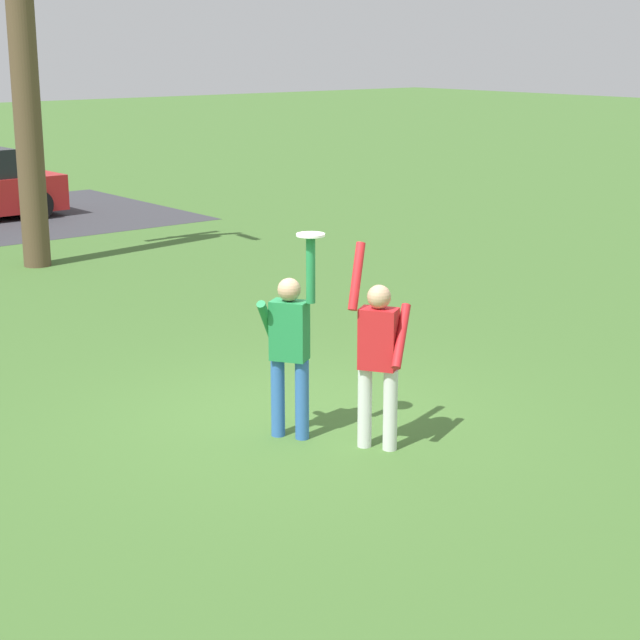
{
  "coord_description": "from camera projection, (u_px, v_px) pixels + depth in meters",
  "views": [
    {
      "loc": [
        -6.53,
        -8.3,
        3.89
      ],
      "look_at": [
        -0.14,
        -0.47,
        1.22
      ],
      "focal_mm": 59.51,
      "sensor_mm": 36.0,
      "label": 1
    }
  ],
  "objects": [
    {
      "name": "bare_tree_tall",
      "position": [
        27.0,
        79.0,
        18.15
      ],
      "size": [
        1.57,
        1.74,
        7.13
      ],
      "color": "brown",
      "rests_on": "ground_plane"
    },
    {
      "name": "person_catcher",
      "position": [
        289.0,
        344.0,
        10.51
      ],
      "size": [
        0.52,
        0.59,
        2.08
      ],
      "rotation": [
        0.0,
        0.0,
        -1.02
      ],
      "color": "#3366B7",
      "rests_on": "ground_plane"
    },
    {
      "name": "frisbee_disc",
      "position": [
        311.0,
        235.0,
        10.15
      ],
      "size": [
        0.28,
        0.28,
        0.02
      ],
      "primitive_type": "cylinder",
      "color": "white",
      "rests_on": "person_catcher"
    },
    {
      "name": "person_defender",
      "position": [
        378.0,
        353.0,
        10.22
      ],
      "size": [
        0.62,
        0.66,
        2.04
      ],
      "rotation": [
        0.0,
        0.0,
        2.12
      ],
      "color": "silver",
      "rests_on": "ground_plane"
    },
    {
      "name": "ground_plane",
      "position": [
        302.0,
        421.0,
        11.2
      ],
      "size": [
        120.0,
        120.0,
        0.0
      ],
      "primitive_type": "plane",
      "color": "#426B2D"
    }
  ]
}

